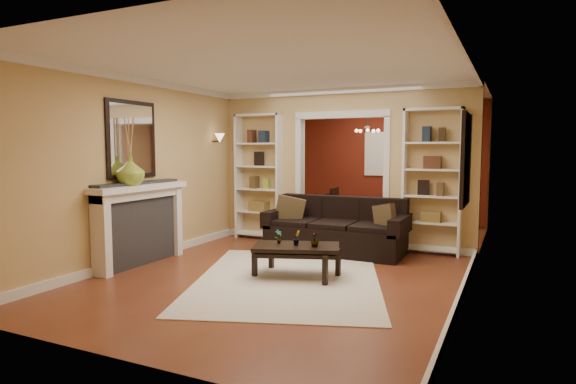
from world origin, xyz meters
The scene contains 30 objects.
floor centered at (0.00, 0.00, 0.00)m, with size 8.00×8.00×0.00m, color brown.
ceiling centered at (0.00, 0.00, 2.70)m, with size 8.00×8.00×0.00m, color white.
wall_back centered at (0.00, 4.00, 1.35)m, with size 8.00×8.00×0.00m, color tan.
wall_front centered at (0.00, -4.00, 1.35)m, with size 8.00×8.00×0.00m, color tan.
wall_left centered at (-2.25, 0.00, 1.35)m, with size 8.00×8.00×0.00m, color tan.
wall_right centered at (2.25, 0.00, 1.35)m, with size 8.00×8.00×0.00m, color tan.
partition_wall centered at (0.00, 1.20, 1.35)m, with size 4.50×0.15×2.70m, color tan.
red_back_panel centered at (0.00, 3.97, 1.32)m, with size 4.44×0.04×2.64m, color maroon.
dining_window centered at (0.00, 3.93, 1.55)m, with size 0.78×0.03×0.98m, color #8CA5CC.
area_rug centered at (0.14, -1.29, 0.01)m, with size 2.28×3.20×0.01m, color silver.
sofa centered at (0.15, 0.45, 0.44)m, with size 2.26×0.97×0.88m, color black.
pillow_left centered at (-0.65, 0.43, 0.66)m, with size 0.46×0.13×0.46m, color brown.
pillow_right centered at (0.95, 0.43, 0.62)m, with size 0.37×0.11×0.37m, color brown.
coffee_table centered at (0.18, -1.14, 0.21)m, with size 1.10×0.60×0.42m, color black.
plant_left centered at (-0.07, -1.14, 0.51)m, with size 0.10×0.07×0.18m, color #336626.
plant_center centered at (0.18, -1.14, 0.52)m, with size 0.11×0.09×0.19m, color #336626.
plant_right centered at (0.44, -1.14, 0.51)m, with size 0.10×0.10×0.19m, color #336626.
bookshelf_left centered at (-1.55, 1.03, 1.15)m, with size 0.90×0.30×2.30m, color white.
bookshelf_right centered at (1.55, 1.03, 1.15)m, with size 0.90×0.30×2.30m, color white.
fireplace centered at (-2.09, -1.50, 0.58)m, with size 0.32×1.70×1.16m, color white.
vase centered at (-2.09, -1.69, 1.36)m, with size 0.39×0.39×0.40m, color #90AC37.
mirror centered at (-2.23, -1.50, 1.80)m, with size 0.03×0.95×1.10m, color silver.
wall_sconce centered at (-2.15, 0.55, 1.83)m, with size 0.18×0.18×0.22m, color #FFE0A5.
framed_art centered at (2.21, -1.00, 1.55)m, with size 0.04×0.85×1.05m, color black.
dining_table centered at (0.05, 2.56, 0.25)m, with size 0.81×1.45×0.51m, color black.
dining_chair_nw centered at (-0.50, 2.26, 0.39)m, with size 0.39×0.39×0.78m, color black.
dining_chair_ne centered at (0.60, 2.26, 0.47)m, with size 0.47×0.47×0.94m, color black.
dining_chair_sw centered at (-0.50, 2.86, 0.43)m, with size 0.43×0.43×0.87m, color black.
dining_chair_se centered at (0.60, 2.86, 0.48)m, with size 0.47×0.47×0.95m, color black.
chandelier centered at (0.00, 2.70, 2.02)m, with size 0.50×0.50×0.30m, color #332717.
Camera 1 is at (2.72, -6.76, 1.68)m, focal length 30.00 mm.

